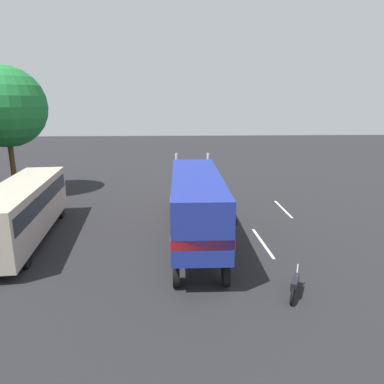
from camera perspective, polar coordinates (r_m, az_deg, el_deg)
ground_plane at (r=26.07m, az=0.73°, el=-3.31°), size 120.00×120.00×0.00m
lane_stripe_near at (r=21.03m, az=11.39°, el=-8.07°), size 4.40×0.31×0.01m
lane_stripe_mid at (r=27.75m, az=14.57°, el=-2.67°), size 4.40×0.17×0.01m
semi_truck at (r=20.25m, az=0.54°, el=-1.12°), size 14.20×2.93×4.50m
person_bystander at (r=20.83m, az=6.62°, el=-5.48°), size 0.34×0.46×1.63m
parked_bus at (r=22.53m, az=-25.85°, el=-2.20°), size 11.19×3.54×3.40m
motorcycle at (r=15.90m, az=16.37°, el=-14.26°), size 1.94×1.01×1.12m
tree_right at (r=33.82m, az=-28.08°, el=12.10°), size 6.71×6.71×10.90m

